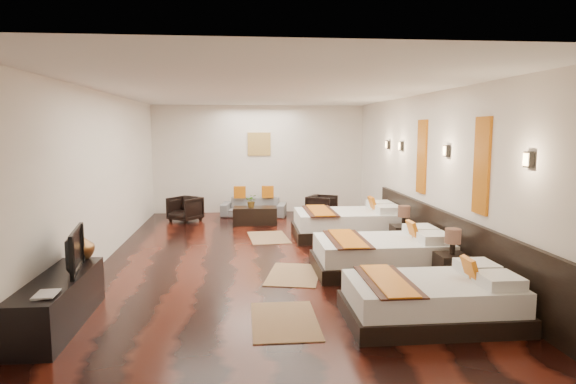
{
  "coord_description": "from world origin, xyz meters",
  "views": [
    {
      "loc": [
        -0.45,
        -8.16,
        2.18
      ],
      "look_at": [
        0.34,
        0.26,
        1.1
      ],
      "focal_mm": 30.66,
      "sensor_mm": 36.0,
      "label": 1
    }
  ],
  "objects": [
    {
      "name": "floor",
      "position": [
        0.0,
        0.0,
        0.0
      ],
      "size": [
        5.5,
        9.5,
        0.01
      ],
      "primitive_type": "cube",
      "color": "black",
      "rests_on": "ground"
    },
    {
      "name": "ceiling",
      "position": [
        0.0,
        0.0,
        2.8
      ],
      "size": [
        5.5,
        9.5,
        0.01
      ],
      "primitive_type": "cube",
      "color": "white",
      "rests_on": "floor"
    },
    {
      "name": "back_wall",
      "position": [
        0.0,
        4.75,
        1.4
      ],
      "size": [
        5.5,
        0.01,
        2.8
      ],
      "primitive_type": "cube",
      "color": "silver",
      "rests_on": "floor"
    },
    {
      "name": "left_wall",
      "position": [
        -2.75,
        0.0,
        1.4
      ],
      "size": [
        0.01,
        9.5,
        2.8
      ],
      "primitive_type": "cube",
      "color": "silver",
      "rests_on": "floor"
    },
    {
      "name": "right_wall",
      "position": [
        2.75,
        0.0,
        1.4
      ],
      "size": [
        0.01,
        9.5,
        2.8
      ],
      "primitive_type": "cube",
      "color": "silver",
      "rests_on": "floor"
    },
    {
      "name": "headboard_panel",
      "position": [
        2.71,
        -0.8,
        0.45
      ],
      "size": [
        0.08,
        6.6,
        0.9
      ],
      "primitive_type": "cube",
      "color": "black",
      "rests_on": "floor"
    },
    {
      "name": "bed_near",
      "position": [
        1.69,
        -2.94,
        0.25
      ],
      "size": [
        1.93,
        1.21,
        0.74
      ],
      "color": "black",
      "rests_on": "floor"
    },
    {
      "name": "bed_mid",
      "position": [
        1.7,
        -0.96,
        0.27
      ],
      "size": [
        2.06,
        1.29,
        0.79
      ],
      "color": "black",
      "rests_on": "floor"
    },
    {
      "name": "bed_far",
      "position": [
        1.7,
        1.48,
        0.28
      ],
      "size": [
        2.17,
        1.37,
        0.83
      ],
      "color": "black",
      "rests_on": "floor"
    },
    {
      "name": "nightstand_a",
      "position": [
        2.45,
        -1.74,
        0.29
      ],
      "size": [
        0.41,
        0.41,
        0.82
      ],
      "color": "black",
      "rests_on": "floor"
    },
    {
      "name": "nightstand_b",
      "position": [
        2.44,
        0.33,
        0.29
      ],
      "size": [
        0.41,
        0.41,
        0.81
      ],
      "color": "black",
      "rests_on": "floor"
    },
    {
      "name": "jute_mat_near",
      "position": [
        0.01,
        -2.79,
        0.01
      ],
      "size": [
        0.75,
        1.2,
        0.01
      ],
      "primitive_type": "cube",
      "rotation": [
        0.0,
        0.0,
        -0.0
      ],
      "color": "#906C49",
      "rests_on": "floor"
    },
    {
      "name": "jute_mat_mid",
      "position": [
        0.31,
        -1.01,
        0.01
      ],
      "size": [
        1.0,
        1.34,
        0.01
      ],
      "primitive_type": "cube",
      "rotation": [
        0.0,
        0.0,
        -0.23
      ],
      "color": "#906C49",
      "rests_on": "floor"
    },
    {
      "name": "jute_mat_far",
      "position": [
        0.06,
        1.58,
        0.01
      ],
      "size": [
        0.85,
        1.26,
        0.01
      ],
      "primitive_type": "cube",
      "rotation": [
        0.0,
        0.0,
        0.08
      ],
      "color": "#906C49",
      "rests_on": "floor"
    },
    {
      "name": "tv_console",
      "position": [
        -2.5,
        -2.7,
        0.28
      ],
      "size": [
        0.5,
        1.8,
        0.55
      ],
      "primitive_type": "cube",
      "color": "black",
      "rests_on": "floor"
    },
    {
      "name": "tv",
      "position": [
        -2.45,
        -2.43,
        0.8
      ],
      "size": [
        0.26,
        0.87,
        0.5
      ],
      "primitive_type": "imported",
      "rotation": [
        0.0,
        0.0,
        1.74
      ],
      "color": "black",
      "rests_on": "tv_console"
    },
    {
      "name": "book",
      "position": [
        -2.5,
        -3.29,
        0.56
      ],
      "size": [
        0.23,
        0.3,
        0.03
      ],
      "primitive_type": "imported",
      "rotation": [
        0.0,
        0.0,
        0.05
      ],
      "color": "black",
      "rests_on": "tv_console"
    },
    {
      "name": "figurine",
      "position": [
        -2.5,
        -1.87,
        0.73
      ],
      "size": [
        0.44,
        0.44,
        0.36
      ],
      "primitive_type": "imported",
      "rotation": [
        0.0,
        0.0,
        0.35
      ],
      "color": "brown",
      "rests_on": "tv_console"
    },
    {
      "name": "sofa",
      "position": [
        -0.17,
        4.09,
        0.23
      ],
      "size": [
        1.69,
        0.91,
        0.47
      ],
      "primitive_type": "imported",
      "rotation": [
        0.0,
        0.0,
        -0.19
      ],
      "color": "slate",
      "rests_on": "floor"
    },
    {
      "name": "armchair_left",
      "position": [
        -1.81,
        3.54,
        0.3
      ],
      "size": [
        0.9,
        0.9,
        0.59
      ],
      "primitive_type": "imported",
      "rotation": [
        0.0,
        0.0,
        -0.66
      ],
      "color": "black",
      "rests_on": "floor"
    },
    {
      "name": "armchair_right",
      "position": [
        1.48,
        3.56,
        0.29
      ],
      "size": [
        0.87,
        0.86,
        0.58
      ],
      "primitive_type": "imported",
      "rotation": [
        0.0,
        0.0,
        1.05
      ],
      "color": "black",
      "rests_on": "floor"
    },
    {
      "name": "coffee_table",
      "position": [
        -0.17,
        3.04,
        0.2
      ],
      "size": [
        1.02,
        0.53,
        0.4
      ],
      "primitive_type": "cube",
      "rotation": [
        0.0,
        0.0,
        -0.03
      ],
      "color": "black",
      "rests_on": "floor"
    },
    {
      "name": "table_plant",
      "position": [
        -0.24,
        3.01,
        0.55
      ],
      "size": [
        0.3,
        0.27,
        0.3
      ],
      "primitive_type": "imported",
      "rotation": [
        0.0,
        0.0,
        -0.15
      ],
      "color": "#24551C",
      "rests_on": "coffee_table"
    },
    {
      "name": "orange_panel_a",
      "position": [
        2.73,
        -1.9,
        1.7
      ],
      "size": [
        0.04,
        0.4,
        1.3
      ],
      "primitive_type": "cube",
      "color": "#D86014",
      "rests_on": "right_wall"
    },
    {
      "name": "orange_panel_b",
      "position": [
        2.73,
        0.3,
        1.7
      ],
      "size": [
        0.04,
        0.4,
        1.3
      ],
      "primitive_type": "cube",
      "color": "#D86014",
      "rests_on": "right_wall"
    },
    {
      "name": "sconce_near",
      "position": [
        2.7,
        -3.0,
        1.85
      ],
      "size": [
        0.07,
        0.12,
        0.18
      ],
      "color": "black",
      "rests_on": "right_wall"
    },
    {
      "name": "sconce_mid",
      "position": [
        2.7,
        -0.8,
        1.85
      ],
      "size": [
        0.07,
        0.12,
        0.18
      ],
      "color": "black",
      "rests_on": "right_wall"
    },
    {
      "name": "sconce_far",
      "position": [
        2.7,
        1.4,
        1.85
      ],
      "size": [
        0.07,
        0.12,
        0.18
      ],
      "color": "black",
      "rests_on": "right_wall"
    },
    {
      "name": "sconce_lounge",
      "position": [
        2.7,
        2.3,
        1.85
      ],
      "size": [
        0.07,
        0.12,
        0.18
      ],
      "color": "black",
      "rests_on": "right_wall"
    },
    {
      "name": "gold_artwork",
      "position": [
        0.0,
        4.73,
        1.8
      ],
      "size": [
        0.6,
        0.04,
        0.6
      ],
      "primitive_type": "cube",
      "color": "#AD873F",
      "rests_on": "back_wall"
    }
  ]
}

